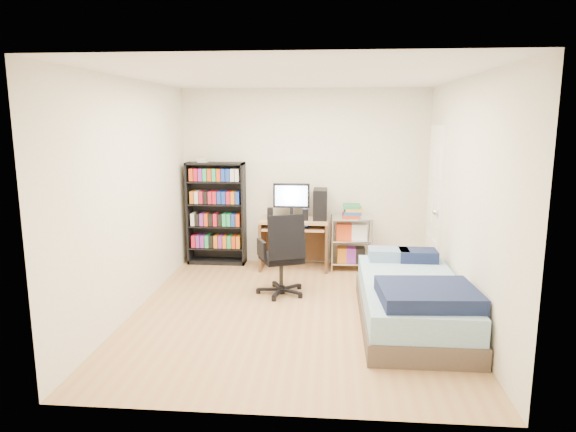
# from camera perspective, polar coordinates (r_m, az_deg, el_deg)

# --- Properties ---
(room) EXTENTS (3.58, 4.08, 2.58)m
(room) POSITION_cam_1_polar(r_m,az_deg,el_deg) (5.38, 0.72, 1.88)
(room) COLOR tan
(room) RESTS_ON ground
(media_shelf) EXTENTS (0.83, 0.28, 1.53)m
(media_shelf) POSITION_cam_1_polar(r_m,az_deg,el_deg) (7.45, -7.97, 0.43)
(media_shelf) COLOR black
(media_shelf) RESTS_ON room
(computer_desk) EXTENTS (0.94, 0.55, 1.19)m
(computer_desk) POSITION_cam_1_polar(r_m,az_deg,el_deg) (7.18, 1.47, -0.78)
(computer_desk) COLOR tan
(computer_desk) RESTS_ON room
(office_chair) EXTENTS (0.78, 0.78, 1.00)m
(office_chair) POSITION_cam_1_polar(r_m,az_deg,el_deg) (6.14, -0.64, -5.90)
(office_chair) COLOR black
(office_chair) RESTS_ON room
(wire_cart) EXTENTS (0.57, 0.42, 0.91)m
(wire_cart) POSITION_cam_1_polar(r_m,az_deg,el_deg) (7.18, 7.07, -1.25)
(wire_cart) COLOR silver
(wire_cart) RESTS_ON room
(bed) EXTENTS (1.02, 2.04, 0.58)m
(bed) POSITION_cam_1_polar(r_m,az_deg,el_deg) (5.46, 13.62, -9.09)
(bed) COLOR brown
(bed) RESTS_ON room
(door) EXTENTS (0.12, 0.80, 2.00)m
(door) POSITION_cam_1_polar(r_m,az_deg,el_deg) (6.87, 16.04, 1.30)
(door) COLOR white
(door) RESTS_ON room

